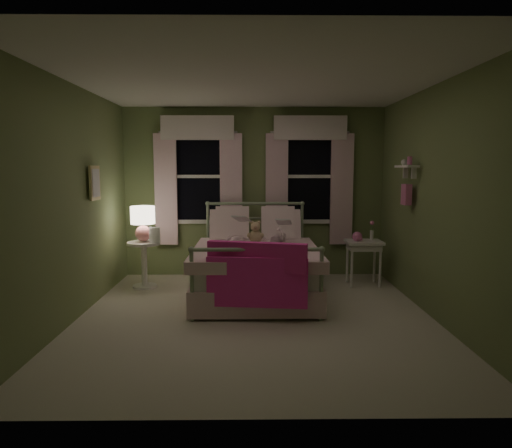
{
  "coord_description": "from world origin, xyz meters",
  "views": [
    {
      "loc": [
        -0.05,
        -4.98,
        1.69
      ],
      "look_at": [
        0.01,
        0.55,
        1.0
      ],
      "focal_mm": 32.0,
      "sensor_mm": 36.0,
      "label": 1
    }
  ],
  "objects_px": {
    "bed": "(256,267)",
    "table_lamp": "(143,220)",
    "child_left": "(235,220)",
    "nightstand_right": "(364,248)",
    "teddy_bear": "(255,234)",
    "child_right": "(275,220)",
    "nightstand_left": "(144,258)"
  },
  "relations": [
    {
      "from": "table_lamp",
      "to": "nightstand_right",
      "type": "relative_size",
      "value": 0.77
    },
    {
      "from": "bed",
      "to": "table_lamp",
      "type": "bearing_deg",
      "value": 164.02
    },
    {
      "from": "child_right",
      "to": "nightstand_left",
      "type": "bearing_deg",
      "value": 6.18
    },
    {
      "from": "table_lamp",
      "to": "nightstand_right",
      "type": "bearing_deg",
      "value": 1.27
    },
    {
      "from": "child_right",
      "to": "nightstand_right",
      "type": "distance_m",
      "value": 1.34
    },
    {
      "from": "bed",
      "to": "child_left",
      "type": "bearing_deg",
      "value": 123.6
    },
    {
      "from": "teddy_bear",
      "to": "child_right",
      "type": "bearing_deg",
      "value": 29.5
    },
    {
      "from": "nightstand_left",
      "to": "nightstand_right",
      "type": "bearing_deg",
      "value": 1.27
    },
    {
      "from": "bed",
      "to": "table_lamp",
      "type": "height_order",
      "value": "bed"
    },
    {
      "from": "bed",
      "to": "child_right",
      "type": "bearing_deg",
      "value": 56.4
    },
    {
      "from": "child_right",
      "to": "teddy_bear",
      "type": "relative_size",
      "value": 2.48
    },
    {
      "from": "bed",
      "to": "child_right",
      "type": "xyz_separation_m",
      "value": [
        0.28,
        0.42,
        0.57
      ]
    },
    {
      "from": "child_left",
      "to": "table_lamp",
      "type": "height_order",
      "value": "child_left"
    },
    {
      "from": "nightstand_left",
      "to": "nightstand_right",
      "type": "relative_size",
      "value": 1.02
    },
    {
      "from": "bed",
      "to": "table_lamp",
      "type": "relative_size",
      "value": 4.12
    },
    {
      "from": "table_lamp",
      "to": "bed",
      "type": "bearing_deg",
      "value": -15.98
    },
    {
      "from": "bed",
      "to": "child_left",
      "type": "xyz_separation_m",
      "value": [
        -0.28,
        0.42,
        0.58
      ]
    },
    {
      "from": "child_right",
      "to": "nightstand_right",
      "type": "height_order",
      "value": "child_right"
    },
    {
      "from": "bed",
      "to": "nightstand_right",
      "type": "bearing_deg",
      "value": 18.48
    },
    {
      "from": "child_right",
      "to": "table_lamp",
      "type": "distance_m",
      "value": 1.85
    },
    {
      "from": "child_left",
      "to": "table_lamp",
      "type": "relative_size",
      "value": 1.61
    },
    {
      "from": "teddy_bear",
      "to": "nightstand_left",
      "type": "height_order",
      "value": "teddy_bear"
    },
    {
      "from": "table_lamp",
      "to": "child_left",
      "type": "bearing_deg",
      "value": -1.25
    },
    {
      "from": "nightstand_left",
      "to": "child_right",
      "type": "bearing_deg",
      "value": -0.87
    },
    {
      "from": "nightstand_left",
      "to": "table_lamp",
      "type": "distance_m",
      "value": 0.54
    },
    {
      "from": "teddy_bear",
      "to": "nightstand_right",
      "type": "bearing_deg",
      "value": 9.35
    },
    {
      "from": "child_left",
      "to": "bed",
      "type": "bearing_deg",
      "value": 132.69
    },
    {
      "from": "teddy_bear",
      "to": "table_lamp",
      "type": "bearing_deg",
      "value": 173.22
    },
    {
      "from": "child_left",
      "to": "nightstand_right",
      "type": "distance_m",
      "value": 1.88
    },
    {
      "from": "child_right",
      "to": "table_lamp",
      "type": "bearing_deg",
      "value": 6.18
    },
    {
      "from": "child_left",
      "to": "nightstand_right",
      "type": "relative_size",
      "value": 1.24
    },
    {
      "from": "nightstand_right",
      "to": "child_right",
      "type": "bearing_deg",
      "value": -175.63
    }
  ]
}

